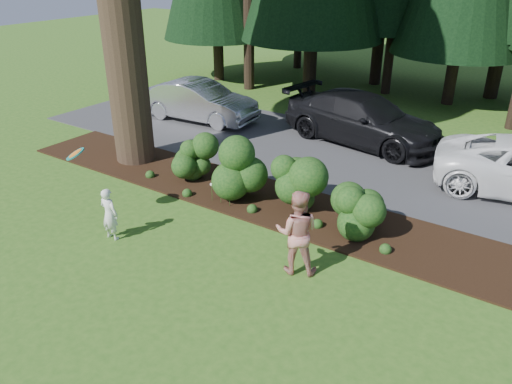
{
  "coord_description": "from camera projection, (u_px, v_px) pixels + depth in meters",
  "views": [
    {
      "loc": [
        7.27,
        -7.03,
        6.17
      ],
      "look_at": [
        1.57,
        1.35,
        1.3
      ],
      "focal_mm": 35.0,
      "sensor_mm": 36.0,
      "label": 1
    }
  ],
  "objects": [
    {
      "name": "ground",
      "position": [
        168.0,
        247.0,
        11.6
      ],
      "size": [
        80.0,
        80.0,
        0.0
      ],
      "primitive_type": "plane",
      "color": "#30601B",
      "rests_on": "ground"
    },
    {
      "name": "mulch_bed",
      "position": [
        248.0,
        195.0,
        14.01
      ],
      "size": [
        16.0,
        2.5,
        0.05
      ],
      "primitive_type": "cube",
      "color": "black",
      "rests_on": "ground"
    },
    {
      "name": "driveway",
      "position": [
        319.0,
        151.0,
        17.18
      ],
      "size": [
        22.0,
        6.0,
        0.03
      ],
      "primitive_type": "cube",
      "color": "#38383A",
      "rests_on": "ground"
    },
    {
      "name": "shrub_row",
      "position": [
        269.0,
        177.0,
        13.2
      ],
      "size": [
        6.53,
        1.6,
        1.61
      ],
      "color": "#113813",
      "rests_on": "ground"
    },
    {
      "name": "lily_cluster",
      "position": [
        220.0,
        188.0,
        13.33
      ],
      "size": [
        0.69,
        0.09,
        0.57
      ],
      "color": "#113813",
      "rests_on": "ground"
    },
    {
      "name": "car_silver_wagon",
      "position": [
        199.0,
        101.0,
        19.93
      ],
      "size": [
        4.91,
        2.05,
        1.58
      ],
      "primitive_type": "imported",
      "rotation": [
        0.0,
        0.0,
        1.65
      ],
      "color": "silver",
      "rests_on": "driveway"
    },
    {
      "name": "car_dark_suv",
      "position": [
        363.0,
        119.0,
        17.57
      ],
      "size": [
        6.17,
        3.23,
        1.71
      ],
      "primitive_type": "imported",
      "rotation": [
        0.0,
        0.0,
        1.42
      ],
      "color": "black",
      "rests_on": "driveway"
    },
    {
      "name": "child",
      "position": [
        109.0,
        214.0,
        11.67
      ],
      "size": [
        0.5,
        0.34,
        1.3
      ],
      "primitive_type": "imported",
      "rotation": [
        0.0,
        0.0,
        3.21
      ],
      "color": "white",
      "rests_on": "ground"
    },
    {
      "name": "adult",
      "position": [
        297.0,
        232.0,
        10.33
      ],
      "size": [
        1.13,
        1.03,
        1.88
      ],
      "primitive_type": "imported",
      "rotation": [
        0.0,
        0.0,
        3.57
      ],
      "color": "red",
      "rests_on": "ground"
    },
    {
      "name": "frisbee",
      "position": [
        75.0,
        154.0,
        11.81
      ],
      "size": [
        0.53,
        0.48,
        0.36
      ],
      "color": "#167A73",
      "rests_on": "ground"
    }
  ]
}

